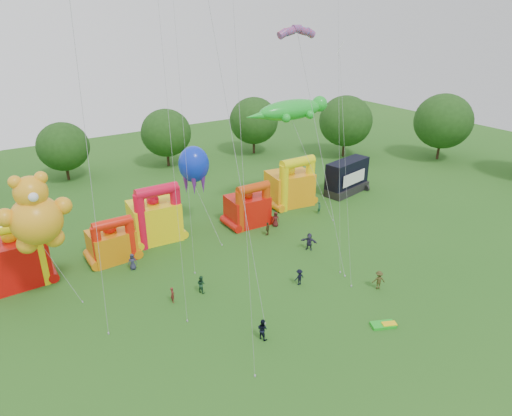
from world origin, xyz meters
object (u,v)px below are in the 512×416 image
octopus_kite (196,174)px  bouncy_castle_2 (155,218)px  stage_trailer (347,177)px  spectator_4 (268,229)px  bouncy_castle_0 (15,258)px  teddy_bear_kite (40,224)px  gecko_kite (305,150)px  spectator_0 (132,262)px

octopus_kite → bouncy_castle_2: bearing=-174.2°
stage_trailer → spectator_4: stage_trailer is taller
bouncy_castle_2 → stage_trailer: bearing=-1.9°
bouncy_castle_0 → octopus_kite: (20.30, 2.07, 3.99)m
octopus_kite → teddy_bear_kite: bearing=-156.5°
bouncy_castle_2 → octopus_kite: size_ratio=0.70×
gecko_kite → octopus_kite: (-13.51, 3.36, -1.62)m
teddy_bear_kite → spectator_4: (23.79, 1.20, -7.26)m
teddy_bear_kite → gecko_kite: size_ratio=0.88×
bouncy_castle_0 → spectator_0: bouncy_castle_0 is taller
gecko_kite → spectator_4: bearing=-157.1°
bouncy_castle_2 → teddy_bear_kite: size_ratio=0.56×
bouncy_castle_0 → spectator_4: bouncy_castle_0 is taller
bouncy_castle_2 → spectator_4: bouncy_castle_2 is taller
stage_trailer → teddy_bear_kite: teddy_bear_kite is taller
octopus_kite → spectator_0: size_ratio=5.76×
spectator_0 → spectator_4: size_ratio=1.08×
octopus_kite → spectator_4: 10.56m
teddy_bear_kite → octopus_kite: 19.79m
bouncy_castle_0 → stage_trailer: bouncy_castle_0 is taller
gecko_kite → stage_trailer: bearing=11.0°
stage_trailer → gecko_kite: (-9.49, -1.84, 6.00)m
spectator_0 → bouncy_castle_0: bearing=177.0°
teddy_bear_kite → bouncy_castle_0: bearing=110.7°
bouncy_castle_0 → stage_trailer: 43.30m
bouncy_castle_2 → teddy_bear_kite: teddy_bear_kite is taller
gecko_kite → octopus_kite: size_ratio=1.43×
bouncy_castle_2 → stage_trailer: (28.63, -0.94, -0.34)m
gecko_kite → spectator_4: size_ratio=8.86×
octopus_kite → spectator_4: bearing=-49.6°
stage_trailer → teddy_bear_kite: 41.99m
bouncy_castle_2 → spectator_4: (11.31, -6.09, -1.85)m
spectator_0 → spectator_4: 15.94m
bouncy_castle_2 → spectator_0: 7.03m
stage_trailer → teddy_bear_kite: bearing=-171.2°
stage_trailer → spectator_0: (-33.22, -4.08, -1.45)m
gecko_kite → spectator_0: size_ratio=8.24×
bouncy_castle_2 → spectator_0: bearing=-132.5°
bouncy_castle_2 → gecko_kite: (19.14, -2.78, 5.67)m
stage_trailer → octopus_kite: octopus_kite is taller
teddy_bear_kite → spectator_4: bearing=2.9°
bouncy_castle_0 → stage_trailer: size_ratio=0.93×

